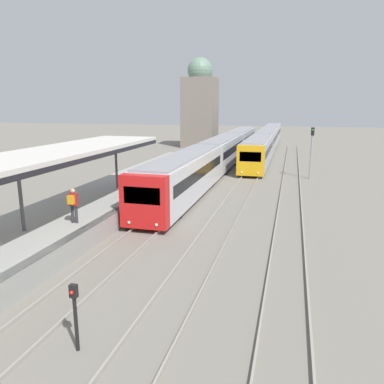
{
  "coord_description": "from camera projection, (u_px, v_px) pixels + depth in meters",
  "views": [
    {
      "loc": [
        7.13,
        -2.11,
        6.45
      ],
      "look_at": [
        1.81,
        17.81,
        1.66
      ],
      "focal_mm": 35.0,
      "sensor_mm": 36.0,
      "label": 1
    }
  ],
  "objects": [
    {
      "name": "platform_canopy",
      "position": [
        18.0,
        160.0,
        15.92
      ],
      "size": [
        4.0,
        23.24,
        3.27
      ],
      "color": "beige",
      "rests_on": "station_platform"
    },
    {
      "name": "person_on_platform",
      "position": [
        73.0,
        203.0,
        17.48
      ],
      "size": [
        0.4,
        0.4,
        1.66
      ],
      "color": "#2D2D33",
      "rests_on": "station_platform"
    },
    {
      "name": "train_near",
      "position": [
        222.0,
        151.0,
        39.71
      ],
      "size": [
        2.52,
        44.4,
        3.15
      ],
      "color": "red",
      "rests_on": "ground_plane"
    },
    {
      "name": "train_far",
      "position": [
        267.0,
        140.0,
        52.8
      ],
      "size": [
        2.47,
        41.71,
        3.1
      ],
      "color": "gold",
      "rests_on": "ground_plane"
    },
    {
      "name": "signal_post_near",
      "position": [
        75.0,
        310.0,
        9.83
      ],
      "size": [
        0.2,
        0.21,
        1.93
      ],
      "color": "black",
      "rests_on": "ground_plane"
    },
    {
      "name": "signal_mast_far",
      "position": [
        312.0,
        146.0,
        33.02
      ],
      "size": [
        0.28,
        0.29,
        4.57
      ],
      "color": "gray",
      "rests_on": "ground_plane"
    },
    {
      "name": "distant_domed_building",
      "position": [
        200.0,
        105.0,
        58.24
      ],
      "size": [
        5.0,
        5.0,
        13.57
      ],
      "color": "slate",
      "rests_on": "ground_plane"
    }
  ]
}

